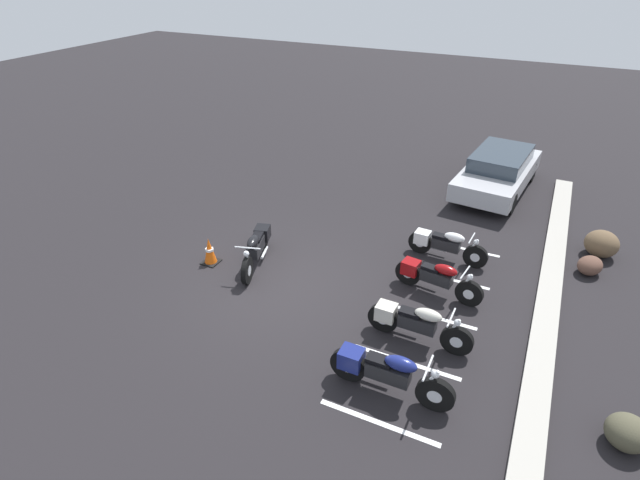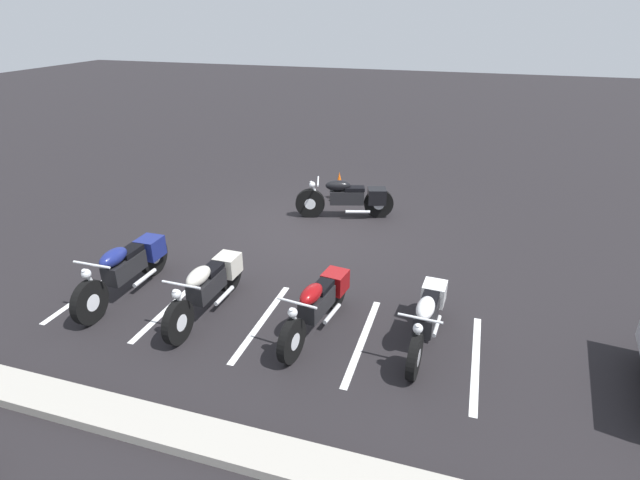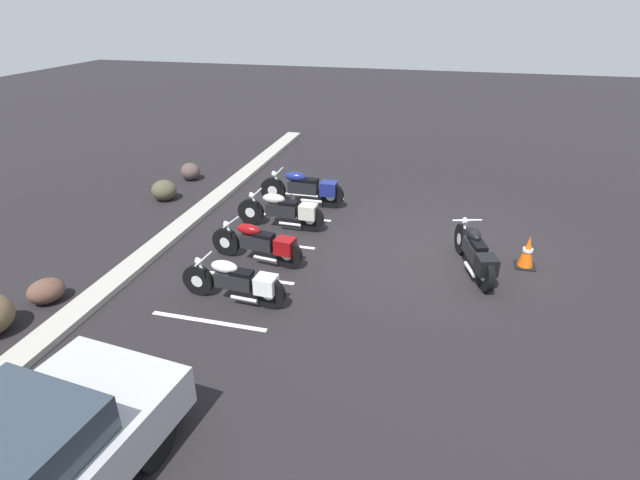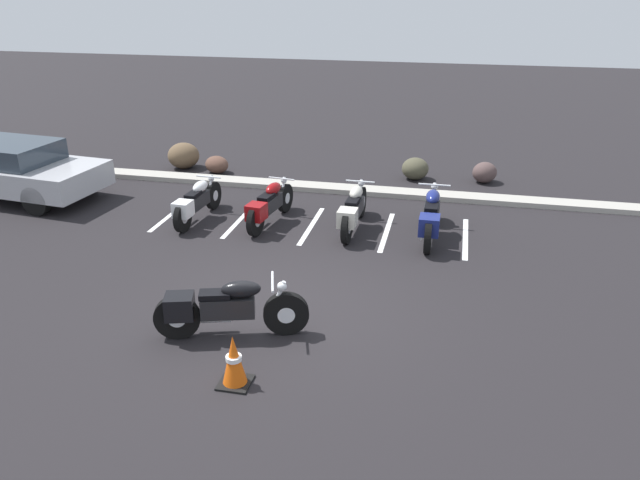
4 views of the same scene
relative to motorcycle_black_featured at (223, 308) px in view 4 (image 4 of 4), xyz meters
The scene contains 18 objects.
ground 1.19m from the motorcycle_black_featured, 58.53° to the left, with size 60.00×60.00×0.00m, color black.
motorcycle_black_featured is the anchor object (origin of this frame).
parked_bike_0 4.65m from the motorcycle_black_featured, 117.63° to the left, with size 0.56×2.01×0.79m.
parked_bike_1 4.31m from the motorcycle_black_featured, 98.50° to the left, with size 0.65×2.05×0.81m.
parked_bike_2 4.45m from the motorcycle_black_featured, 75.68° to the left, with size 0.60×2.13×0.84m.
parked_bike_3 4.97m from the motorcycle_black_featured, 58.14° to the left, with size 0.63×2.26×0.89m.
car_silver 8.37m from the motorcycle_black_featured, 146.03° to the left, with size 4.47×2.26×1.29m.
concrete_curb 6.71m from the motorcycle_black_featured, 85.08° to the left, with size 18.00×0.50×0.12m, color #A8A399.
landscape_rock_0 8.28m from the motorcycle_black_featured, 75.79° to the left, with size 0.67×0.67×0.55m, color #4B4835.
landscape_rock_1 8.68m from the motorcycle_black_featured, 117.62° to the left, with size 0.81×0.82×0.67m, color brown.
landscape_rock_2 8.95m from the motorcycle_black_featured, 65.40° to the left, with size 0.56×0.62×0.51m, color #513F3D.
landscape_rock_3 8.05m from the motorcycle_black_featured, 111.98° to the left, with size 0.65×0.54×0.44m, color brown.
traffic_cone 1.17m from the motorcycle_black_featured, 63.35° to the right, with size 0.40×0.40×0.69m.
stall_line_0 5.26m from the motorcycle_black_featured, 123.12° to the left, with size 0.10×2.10×0.00m, color white.
stall_line_1 4.60m from the motorcycle_black_featured, 106.72° to the left, with size 0.10×2.10×0.00m, color white.
stall_line_2 4.41m from the motorcycle_black_featured, 87.06° to the left, with size 0.10×2.10×0.00m, color white.
stall_line_3 4.75m from the motorcycle_black_featured, 68.04° to the left, with size 0.10×2.10×0.00m, color white.
stall_line_4 5.51m from the motorcycle_black_featured, 52.94° to the left, with size 0.10×2.10×0.00m, color white.
Camera 4 is at (2.40, -8.08, 4.72)m, focal length 35.00 mm.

